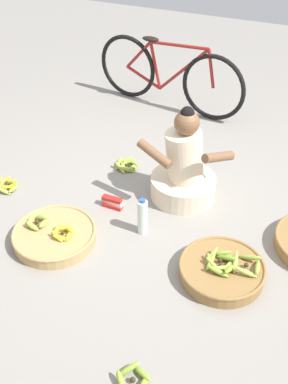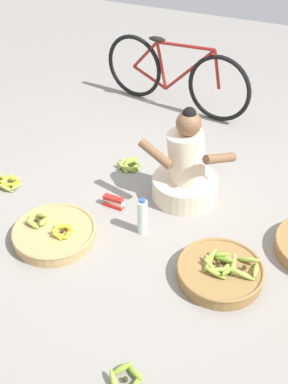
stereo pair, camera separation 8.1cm
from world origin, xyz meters
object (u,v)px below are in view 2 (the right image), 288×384
(banana_basket_mid_right, at_px, (54,233))
(banana_basket_front_left, at_px, (220,271))
(packet_carton_stack, at_px, (114,202))
(water_bottle, at_px, (142,217))
(loose_bananas_near_vendor, at_px, (126,379))
(loose_bananas_mid_left, at_px, (6,182))
(vendor_woman_front, at_px, (186,171))
(bicycle_leaning, at_px, (174,76))
(loose_bananas_front_right, at_px, (130,165))

(banana_basket_mid_right, distance_m, banana_basket_front_left, 1.21)
(banana_basket_mid_right, bearing_deg, packet_carton_stack, 67.22)
(banana_basket_mid_right, distance_m, water_bottle, 0.64)
(loose_bananas_near_vendor, height_order, loose_bananas_mid_left, loose_bananas_near_vendor)
(vendor_woman_front, bearing_deg, water_bottle, -103.94)
(bicycle_leaning, distance_m, water_bottle, 2.04)
(banana_basket_front_left, bearing_deg, loose_bananas_mid_left, 173.10)
(loose_bananas_front_right, bearing_deg, banana_basket_mid_right, -94.93)
(vendor_woman_front, xyz_separation_m, water_bottle, (-0.13, -0.52, -0.11))
(vendor_woman_front, bearing_deg, banana_basket_front_left, -53.43)
(water_bottle, bearing_deg, vendor_woman_front, 76.06)
(loose_bananas_front_right, bearing_deg, packet_carton_stack, -77.05)
(vendor_woman_front, xyz_separation_m, banana_basket_front_left, (0.53, -0.72, -0.20))
(loose_bananas_near_vendor, bearing_deg, bicycle_leaning, 107.85)
(bicycle_leaning, distance_m, loose_bananas_front_right, 1.28)
(banana_basket_mid_right, xyz_separation_m, loose_bananas_near_vendor, (0.98, -0.79, -0.02))
(loose_bananas_near_vendor, bearing_deg, banana_basket_front_left, 76.54)
(loose_bananas_front_right, distance_m, loose_bananas_mid_left, 1.07)
(loose_bananas_front_right, xyz_separation_m, packet_carton_stack, (0.12, -0.54, 0.02))
(loose_bananas_near_vendor, relative_size, packet_carton_stack, 1.24)
(loose_bananas_near_vendor, distance_m, loose_bananas_front_right, 2.04)
(banana_basket_mid_right, height_order, banana_basket_front_left, banana_basket_front_left)
(vendor_woman_front, height_order, loose_bananas_front_right, vendor_woman_front)
(loose_bananas_front_right, height_order, water_bottle, water_bottle)
(vendor_woman_front, distance_m, bicycle_leaning, 1.58)
(bicycle_leaning, height_order, loose_bananas_mid_left, bicycle_leaning)
(bicycle_leaning, distance_m, packet_carton_stack, 1.82)
(vendor_woman_front, relative_size, packet_carton_stack, 4.65)
(loose_bananas_front_right, height_order, loose_bananas_mid_left, loose_bananas_front_right)
(bicycle_leaning, relative_size, loose_bananas_front_right, 7.34)
(banana_basket_front_left, bearing_deg, vendor_woman_front, 126.57)
(loose_bananas_front_right, bearing_deg, banana_basket_front_left, -39.11)
(loose_bananas_mid_left, distance_m, packet_carton_stack, 0.96)
(loose_bananas_near_vendor, relative_size, water_bottle, 0.70)
(loose_bananas_front_right, relative_size, packet_carton_stack, 1.34)
(vendor_woman_front, relative_size, bicycle_leaning, 0.47)
(loose_bananas_front_right, xyz_separation_m, loose_bananas_mid_left, (-0.83, -0.67, -0.00))
(bicycle_leaning, relative_size, banana_basket_front_left, 2.95)
(banana_basket_mid_right, height_order, loose_bananas_near_vendor, banana_basket_mid_right)
(banana_basket_front_left, relative_size, water_bottle, 1.89)
(vendor_woman_front, height_order, banana_basket_front_left, vendor_woman_front)
(vendor_woman_front, relative_size, loose_bananas_near_vendor, 3.76)
(loose_bananas_near_vendor, xyz_separation_m, water_bottle, (-0.44, 1.12, 0.11))
(banana_basket_front_left, bearing_deg, water_bottle, 163.72)
(vendor_woman_front, distance_m, loose_bananas_near_vendor, 1.69)
(loose_bananas_front_right, bearing_deg, loose_bananas_near_vendor, -64.15)
(packet_carton_stack, bearing_deg, water_bottle, -27.78)
(loose_bananas_near_vendor, relative_size, loose_bananas_mid_left, 0.69)
(loose_bananas_mid_left, bearing_deg, vendor_woman_front, 18.83)
(bicycle_leaning, distance_m, loose_bananas_near_vendor, 3.24)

